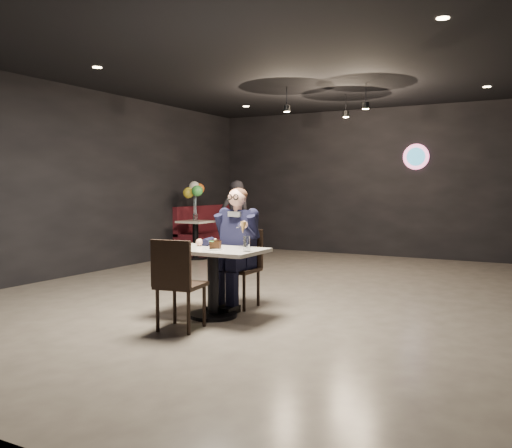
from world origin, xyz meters
The scene contains 17 objects.
floor centered at (0.00, 0.00, 0.00)m, with size 9.00×9.00×0.00m, color slate.
wall_sign centered at (0.80, 4.47, 2.00)m, with size 0.50×0.06×0.50m, color pink, non-canonical shape.
pendant_lights centered at (0.00, 2.00, 2.88)m, with size 1.40×1.20×0.36m, color black.
main_table centered at (-0.05, -1.51, 0.38)m, with size 1.10×0.70×0.75m, color white.
chair_far centered at (-0.05, -0.96, 0.46)m, with size 0.42×0.46×0.92m, color black.
chair_near centered at (-0.05, -2.09, 0.46)m, with size 0.42×0.46×0.92m, color black.
seated_man centered at (-0.05, -0.96, 0.72)m, with size 0.60×0.80×1.44m, color black.
dessert_plate centered at (0.03, -1.61, 0.76)m, with size 0.19×0.19×0.01m, color white.
cake_slice centered at (0.02, -1.58, 0.80)m, with size 0.11×0.09×0.08m, color black.
mint_leaf centered at (0.02, -1.64, 0.84)m, with size 0.06×0.04×0.01m, color #2D8A3E.
sundae_glass centered at (0.40, -1.57, 0.83)m, with size 0.07×0.07×0.16m, color silver.
wafer_cone centered at (0.36, -1.57, 0.99)m, with size 0.06×0.06×0.13m, color tan.
booth_bench centered at (-3.25, 3.31, 0.50)m, with size 0.50×2.01×1.01m, color #4E1018.
side_table centered at (-2.95, 2.31, 0.36)m, with size 0.57×0.57×0.72m, color white.
balloon_vase centered at (-2.95, 2.31, 0.82)m, with size 0.09×0.09×0.14m, color silver.
balloon_bunch centered at (-2.95, 2.31, 1.22)m, with size 0.39×0.39×0.65m, color yellow.
passerby centered at (-2.18, 2.56, 0.77)m, with size 0.56×0.37×1.53m, color black.
Camera 1 is at (3.14, -6.40, 1.42)m, focal length 38.00 mm.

